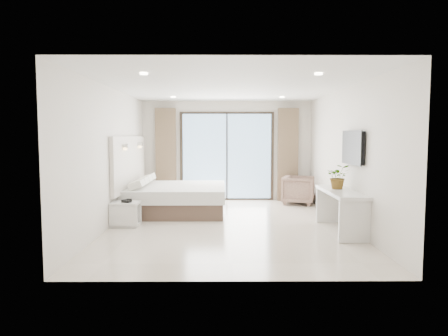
{
  "coord_description": "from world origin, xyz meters",
  "views": [
    {
      "loc": [
        -0.15,
        -7.82,
        1.77
      ],
      "look_at": [
        -0.1,
        0.4,
        1.1
      ],
      "focal_mm": 32.0,
      "sensor_mm": 36.0,
      "label": 1
    }
  ],
  "objects_px": {
    "console_desk": "(341,201)",
    "armchair": "(299,189)",
    "nightstand": "(126,214)",
    "bed": "(176,198)"
  },
  "relations": [
    {
      "from": "console_desk",
      "to": "armchair",
      "type": "distance_m",
      "value": 3.01
    },
    {
      "from": "nightstand",
      "to": "armchair",
      "type": "height_order",
      "value": "armchair"
    },
    {
      "from": "console_desk",
      "to": "bed",
      "type": "bearing_deg",
      "value": 149.57
    },
    {
      "from": "nightstand",
      "to": "console_desk",
      "type": "bearing_deg",
      "value": -3.34
    },
    {
      "from": "console_desk",
      "to": "armchair",
      "type": "height_order",
      "value": "armchair"
    },
    {
      "from": "nightstand",
      "to": "bed",
      "type": "bearing_deg",
      "value": 63.41
    },
    {
      "from": "nightstand",
      "to": "console_desk",
      "type": "distance_m",
      "value": 4.1
    },
    {
      "from": "nightstand",
      "to": "armchair",
      "type": "relative_size",
      "value": 0.68
    },
    {
      "from": "bed",
      "to": "nightstand",
      "type": "xyz_separation_m",
      "value": [
        -0.82,
        -1.43,
        -0.09
      ]
    },
    {
      "from": "bed",
      "to": "nightstand",
      "type": "relative_size",
      "value": 4.08
    }
  ]
}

